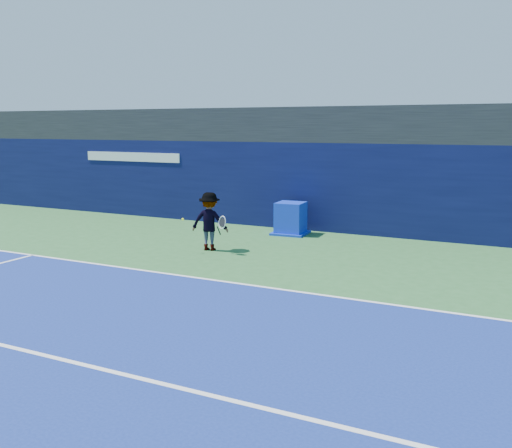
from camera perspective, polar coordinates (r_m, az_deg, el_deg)
The scene contains 8 objects.
ground at distance 11.58m, azimuth -15.64°, elevation -8.51°, with size 80.00×80.00×0.00m, color #2C632F.
baseline at distance 13.84m, azimuth -7.31°, elevation -5.17°, with size 24.00×0.10×0.01m, color white.
service_line at distance 10.28m, azimuth -23.24°, elevation -11.27°, with size 24.00×0.10×0.01m, color white.
stadium_band at distance 20.97m, azimuth 5.63°, elevation 9.85°, with size 36.00×3.00×1.20m, color black.
back_wall_assembly at distance 20.15m, azimuth 4.51°, elevation 3.89°, with size 36.00×1.03×3.00m.
equipment_cart at distance 18.98m, azimuth 3.47°, elevation 0.44°, with size 1.18×1.18×1.06m.
tennis_player at distance 16.49m, azimuth -4.66°, elevation 0.27°, with size 1.34×0.84×1.68m.
tennis_ball at distance 16.20m, azimuth -7.34°, elevation 0.48°, with size 0.07×0.07×0.07m.
Camera 1 is at (7.47, -8.10, 3.56)m, focal length 40.00 mm.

